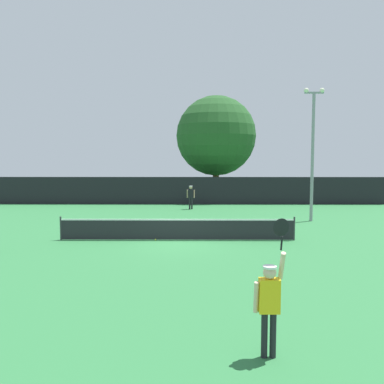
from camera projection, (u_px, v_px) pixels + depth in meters
ground_plane at (177, 240)px, 18.15m from camera, size 120.00×120.00×0.00m
tennis_net at (177, 229)px, 18.11m from camera, size 10.63×0.08×1.07m
perimeter_fence at (185, 191)px, 32.40m from camera, size 32.57×0.12×2.20m
player_serving at (270, 297)px, 7.37m from camera, size 0.68×0.40×2.59m
player_receiving at (191, 195)px, 29.14m from camera, size 0.57×0.25×1.70m
tennis_ball at (155, 240)px, 18.08m from camera, size 0.07×0.07×0.07m
light_pole at (313, 146)px, 23.34m from camera, size 1.18×0.28×7.74m
large_tree at (216, 136)px, 35.85m from camera, size 7.11×7.11×9.26m
parked_car_near at (104, 188)px, 40.17m from camera, size 2.20×4.33×1.69m
parked_car_mid at (205, 189)px, 38.23m from camera, size 2.50×4.43×1.69m
parked_car_far at (297, 189)px, 38.18m from camera, size 2.00×4.24×1.69m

